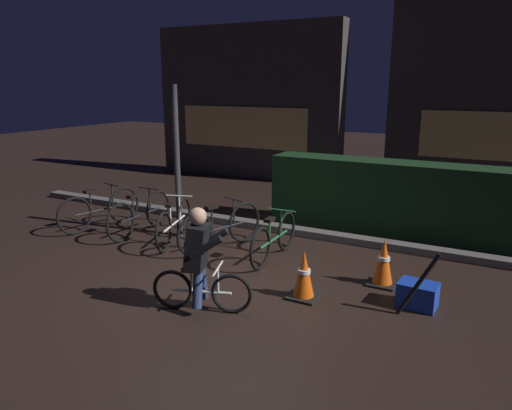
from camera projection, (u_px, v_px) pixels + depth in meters
name	position (u px, v px, depth m)	size (l,w,h in m)	color
ground_plane	(223.00, 276.00, 6.53)	(40.00, 40.00, 0.00)	black
sidewalk_curb	(288.00, 230.00, 8.40)	(12.00, 0.24, 0.12)	#56544F
hedge_row	(405.00, 199.00, 8.21)	(4.80, 0.70, 1.27)	black
storefront_left	(247.00, 103.00, 13.02)	(5.43, 0.54, 4.10)	#383330
street_post	(177.00, 163.00, 7.97)	(0.10, 0.10, 2.56)	#2D2D33
parked_bike_leftmost	(100.00, 209.00, 8.62)	(0.48, 1.65, 0.77)	black
parked_bike_left_mid	(140.00, 214.00, 8.30)	(0.46, 1.68, 0.77)	black
parked_bike_center_left	(174.00, 223.00, 7.85)	(0.56, 1.55, 0.74)	black
parked_bike_center_right	(221.00, 227.00, 7.54)	(0.60, 1.61, 0.78)	black
parked_bike_right_mid	(274.00, 238.00, 7.10)	(0.46, 1.55, 0.71)	black
traffic_cone_near	(304.00, 275.00, 5.81)	(0.36, 0.36, 0.61)	black
traffic_cone_far	(383.00, 262.00, 6.19)	(0.36, 0.36, 0.64)	black
blue_crate	(418.00, 295.00, 5.61)	(0.44, 0.32, 0.30)	#193DB7
cyclist	(199.00, 259.00, 5.41)	(1.14, 0.50, 1.25)	black
closed_umbrella	(418.00, 284.00, 5.32)	(0.05, 0.05, 0.85)	black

